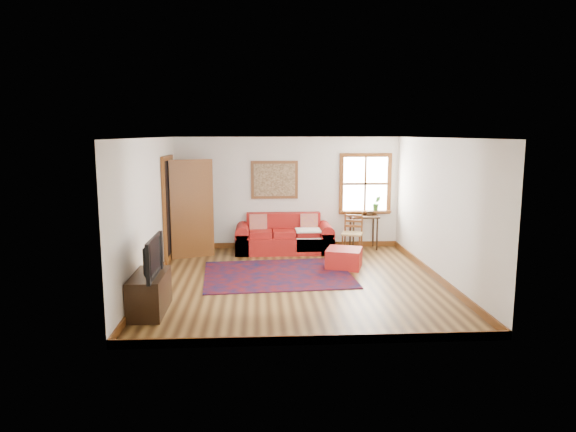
{
  "coord_description": "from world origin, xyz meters",
  "views": [
    {
      "loc": [
        -0.67,
        -8.7,
        2.57
      ],
      "look_at": [
        -0.12,
        0.6,
        1.07
      ],
      "focal_mm": 32.0,
      "sensor_mm": 36.0,
      "label": 1
    }
  ],
  "objects": [
    {
      "name": "room_envelope",
      "position": [
        0.0,
        0.02,
        1.65
      ],
      "size": [
        5.04,
        5.54,
        2.52
      ],
      "color": "silver",
      "rests_on": "ground"
    },
    {
      "name": "candle_hurricane",
      "position": [
        -2.2,
        -1.01,
        0.65
      ],
      "size": [
        0.12,
        0.12,
        0.18
      ],
      "color": "silver",
      "rests_on": "media_cabinet"
    },
    {
      "name": "media_cabinet",
      "position": [
        -2.25,
        -1.44,
        0.28
      ],
      "size": [
        0.47,
        1.04,
        0.57
      ],
      "primitive_type": "cube",
      "color": "black",
      "rests_on": "ground"
    },
    {
      "name": "ladder_back_chair",
      "position": [
        1.35,
        2.02,
        0.49
      ],
      "size": [
        0.53,
        0.52,
        0.91
      ],
      "color": "tan",
      "rests_on": "ground"
    },
    {
      "name": "window",
      "position": [
        1.78,
        2.7,
        1.31
      ],
      "size": [
        1.18,
        0.2,
        1.38
      ],
      "color": "white",
      "rests_on": "ground"
    },
    {
      "name": "red_ottoman",
      "position": [
        0.98,
        0.9,
        0.19
      ],
      "size": [
        0.81,
        0.81,
        0.37
      ],
      "primitive_type": "cube",
      "rotation": [
        0.0,
        0.0,
        -0.3
      ],
      "color": "#A11814",
      "rests_on": "ground"
    },
    {
      "name": "side_table",
      "position": [
        1.7,
        2.53,
        0.63
      ],
      "size": [
        0.63,
        0.47,
        0.76
      ],
      "color": "black",
      "rests_on": "ground"
    },
    {
      "name": "framed_artwork",
      "position": [
        -0.3,
        2.71,
        1.55
      ],
      "size": [
        1.05,
        0.07,
        0.85
      ],
      "color": "brown",
      "rests_on": "ground"
    },
    {
      "name": "red_leather_sofa",
      "position": [
        -0.1,
        2.34,
        0.27
      ],
      "size": [
        2.12,
        0.87,
        0.83
      ],
      "color": "#A11814",
      "rests_on": "ground"
    },
    {
      "name": "persian_rug",
      "position": [
        -0.33,
        0.45,
        0.01
      ],
      "size": [
        2.81,
        2.32,
        0.02
      ],
      "primitive_type": "cube",
      "rotation": [
        0.0,
        0.0,
        0.07
      ],
      "color": "#530B0E",
      "rests_on": "ground"
    },
    {
      "name": "television",
      "position": [
        -2.23,
        -1.56,
        0.85
      ],
      "size": [
        0.13,
        0.99,
        0.57
      ],
      "primitive_type": "imported",
      "rotation": [
        0.0,
        0.0,
        1.57
      ],
      "color": "black",
      "rests_on": "media_cabinet"
    },
    {
      "name": "doorway",
      "position": [
        -2.21,
        1.78,
        1.07
      ],
      "size": [
        0.89,
        1.08,
        2.14
      ],
      "color": "black",
      "rests_on": "ground"
    },
    {
      "name": "ground",
      "position": [
        0.0,
        0.0,
        0.0
      ],
      "size": [
        5.5,
        5.5,
        0.0
      ],
      "primitive_type": "plane",
      "color": "#412811",
      "rests_on": "ground"
    }
  ]
}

